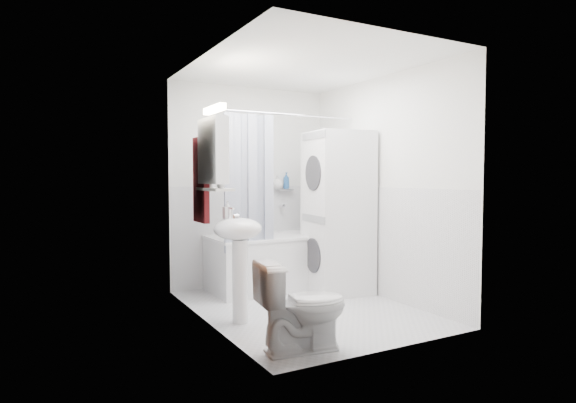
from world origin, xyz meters
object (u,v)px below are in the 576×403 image
sink (238,245)px  washer_dryer (337,213)px  bathtub (280,258)px  toilet (302,306)px

sink → washer_dryer: 1.54m
bathtub → sink: sink is taller
toilet → washer_dryer: bearing=-34.2°
bathtub → sink: size_ratio=1.60×
washer_dryer → sink: bearing=-153.0°
bathtub → washer_dryer: bearing=-47.7°
bathtub → sink: bearing=-132.7°
sink → toilet: 0.96m
toilet → sink: bearing=17.9°
washer_dryer → toilet: washer_dryer is taller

